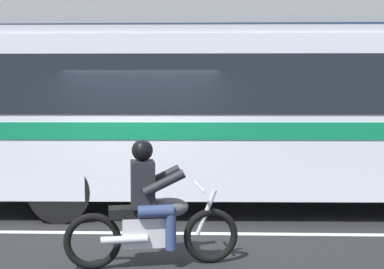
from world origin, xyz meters
The scene contains 6 objects.
ground_plane centered at (0.00, 0.00, 0.00)m, with size 60.00×60.00×0.00m, color black.
sidewalk_curb centered at (0.00, 5.10, 0.07)m, with size 28.00×3.80×0.15m, color gray.
lane_center_stripe centered at (0.00, -0.60, 0.00)m, with size 26.60×0.14×0.01m, color silver.
transit_bus centered at (2.36, 1.19, 1.88)m, with size 12.05×2.76×3.22m.
motorcycle_with_rider centered at (0.38, -2.02, 0.66)m, with size 2.12×0.75×1.56m.
fire_hydrant centered at (-1.83, 3.99, 0.52)m, with size 0.22×0.30×0.75m.
Camera 1 is at (1.04, -7.80, 2.08)m, focal length 45.21 mm.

